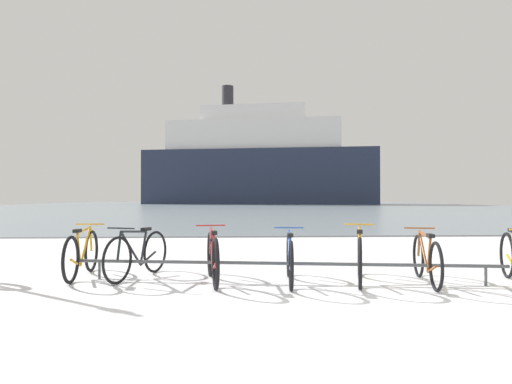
% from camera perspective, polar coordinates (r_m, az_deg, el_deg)
% --- Properties ---
extents(ground, '(80.00, 132.00, 0.08)m').
position_cam_1_polar(ground, '(57.72, -1.29, -1.99)').
color(ground, white).
extents(bike_rack, '(6.31, 0.91, 0.31)m').
position_cam_1_polar(bike_rack, '(6.53, 3.84, -9.44)').
color(bike_rack, '#4C5156').
rests_on(bike_rack, ground).
extents(bicycle_0, '(0.46, 1.74, 0.82)m').
position_cam_1_polar(bicycle_0, '(7.44, -21.95, -7.54)').
color(bicycle_0, black).
rests_on(bicycle_0, ground).
extents(bicycle_1, '(0.70, 1.63, 0.82)m').
position_cam_1_polar(bicycle_1, '(7.09, -15.32, -7.91)').
color(bicycle_1, black).
rests_on(bicycle_1, ground).
extents(bicycle_2, '(0.46, 1.76, 0.83)m').
position_cam_1_polar(bicycle_2, '(6.52, -5.73, -8.55)').
color(bicycle_2, black).
rests_on(bicycle_2, ground).
extents(bicycle_3, '(0.46, 1.72, 0.80)m').
position_cam_1_polar(bicycle_3, '(6.44, 4.46, -8.76)').
color(bicycle_3, black).
rests_on(bicycle_3, ground).
extents(bicycle_4, '(0.62, 1.76, 0.84)m').
position_cam_1_polar(bicycle_4, '(6.70, 13.48, -8.26)').
color(bicycle_4, black).
rests_on(bicycle_4, ground).
extents(bicycle_5, '(0.51, 1.71, 0.79)m').
position_cam_1_polar(bicycle_5, '(6.87, 21.53, -8.23)').
color(bicycle_5, black).
rests_on(bicycle_5, ground).
extents(ferry_ship, '(44.11, 20.23, 22.69)m').
position_cam_1_polar(ferry_ship, '(82.49, 0.35, 3.72)').
color(ferry_ship, '#232D47').
rests_on(ferry_ship, ground).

